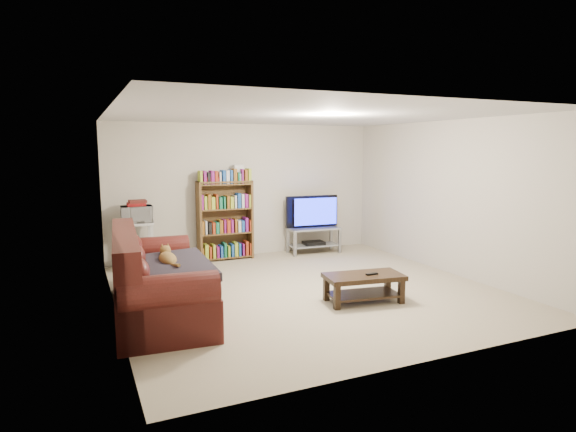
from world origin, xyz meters
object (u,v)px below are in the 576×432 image
coffee_table (364,283)px  bookshelf (225,219)px  tv_stand (314,236)px  sofa (152,286)px

coffee_table → bookshelf: (-0.92, 3.06, 0.47)m
coffee_table → tv_stand: 2.99m
sofa → tv_stand: bearing=38.6°
sofa → coffee_table: 2.63m
coffee_table → tv_stand: bearing=83.8°
tv_stand → bookshelf: bookshelf is taller
tv_stand → bookshelf: bearing=177.7°
bookshelf → coffee_table: bearing=-72.7°
sofa → bookshelf: 2.95m
tv_stand → sofa: bearing=-142.0°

